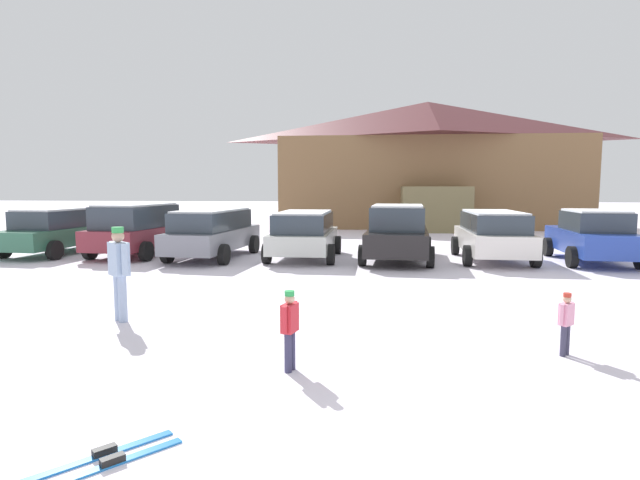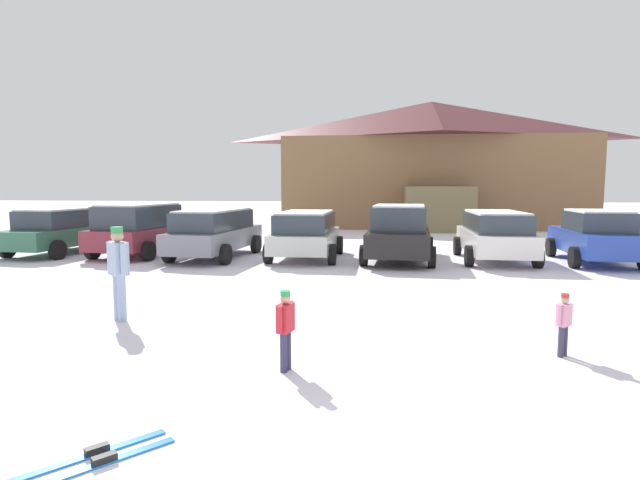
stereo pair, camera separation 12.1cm
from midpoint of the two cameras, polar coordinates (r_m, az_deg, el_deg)
The scene contains 12 objects.
ski_lodge at distance 31.74m, azimuth 11.99°, elevation 8.56°, with size 17.92×9.78×7.55m.
parked_green_coupe at distance 19.93m, azimuth -28.18°, elevation 0.90°, with size 2.39×4.49×1.61m.
parked_maroon_van at distance 18.36m, azimuth -20.31°, elevation 1.29°, with size 2.49×4.17×1.79m.
parked_grey_wagon at distance 17.02m, azimuth -12.32°, elevation 0.94°, with size 2.39×4.74×1.63m.
parked_silver_wagon at distance 16.46m, azimuth -2.01°, elevation 0.81°, with size 2.25×4.11×1.57m.
parked_black_sedan at distance 16.23m, azimuth 8.65°, elevation 0.81°, with size 2.48×4.66×1.80m.
parked_white_suv at distance 16.91m, azimuth 18.94°, elevation 0.67°, with size 2.25×4.30×1.60m.
parked_blue_hatchback at distance 17.76m, azimuth 28.51°, elevation 0.41°, with size 2.31×4.24×1.66m.
skier_child_in_red_jacket at distance 6.47m, azimuth -4.02°, elevation -9.77°, with size 0.21×0.38×1.05m.
skier_adult_in_blue_parka at distance 9.44m, azimuth -22.30°, elevation -3.01°, with size 0.50×0.44×1.67m.
skier_child_in_pink_snowsuit at distance 7.81m, azimuth 25.90°, elevation -8.26°, with size 0.26×0.25×0.89m.
pair_of_skis at distance 5.06m, azimuth -24.10°, elevation -21.93°, with size 1.11×1.17×0.08m.
Camera 1 is at (0.25, -2.67, 2.35)m, focal length 28.00 mm.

